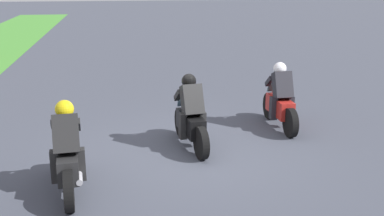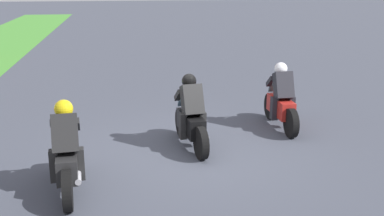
# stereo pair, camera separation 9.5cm
# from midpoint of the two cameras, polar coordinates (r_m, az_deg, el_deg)

# --- Properties ---
(ground_plane) EXTENTS (120.00, 120.00, 0.00)m
(ground_plane) POSITION_cam_midpoint_polar(r_m,az_deg,el_deg) (9.49, -0.45, -5.28)
(ground_plane) COLOR #3D414D
(rider_lane_a) EXTENTS (2.04, 0.54, 1.51)m
(rider_lane_a) POSITION_cam_midpoint_polar(r_m,az_deg,el_deg) (10.99, 10.39, 0.82)
(rider_lane_a) COLOR black
(rider_lane_a) RESTS_ON ground_plane
(rider_lane_b) EXTENTS (2.04, 0.59, 1.51)m
(rider_lane_b) POSITION_cam_midpoint_polar(r_m,az_deg,el_deg) (9.55, -0.44, -1.18)
(rider_lane_b) COLOR black
(rider_lane_b) RESTS_ON ground_plane
(rider_lane_c) EXTENTS (2.04, 0.55, 1.51)m
(rider_lane_c) POSITION_cam_midpoint_polar(r_m,az_deg,el_deg) (7.86, -15.14, -5.55)
(rider_lane_c) COLOR black
(rider_lane_c) RESTS_ON ground_plane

